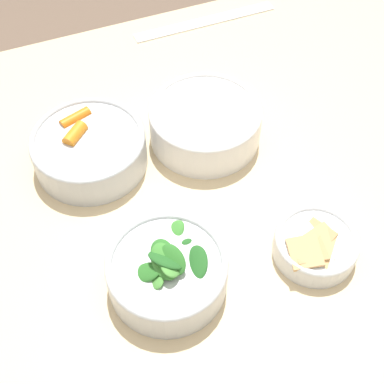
# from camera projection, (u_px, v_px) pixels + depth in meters

# --- Properties ---
(ground_plane) EXTENTS (10.00, 10.00, 0.00)m
(ground_plane) POSITION_uv_depth(u_px,v_px,m) (230.00, 373.00, 1.43)
(ground_plane) COLOR brown
(dining_table) EXTENTS (1.03, 1.07, 0.76)m
(dining_table) POSITION_uv_depth(u_px,v_px,m) (251.00, 247.00, 0.91)
(dining_table) COLOR beige
(dining_table) RESTS_ON ground_plane
(bowl_carrots) EXTENTS (0.18, 0.18, 0.07)m
(bowl_carrots) POSITION_uv_depth(u_px,v_px,m) (89.00, 149.00, 0.86)
(bowl_carrots) COLOR silver
(bowl_carrots) RESTS_ON dining_table
(bowl_greens) EXTENTS (0.17, 0.17, 0.09)m
(bowl_greens) POSITION_uv_depth(u_px,v_px,m) (168.00, 271.00, 0.72)
(bowl_greens) COLOR silver
(bowl_greens) RESTS_ON dining_table
(bowl_beans_hotdog) EXTENTS (0.19, 0.19, 0.07)m
(bowl_beans_hotdog) POSITION_uv_depth(u_px,v_px,m) (205.00, 124.00, 0.89)
(bowl_beans_hotdog) COLOR white
(bowl_beans_hotdog) RESTS_ON dining_table
(bowl_cookies) EXTENTS (0.12, 0.12, 0.05)m
(bowl_cookies) POSITION_uv_depth(u_px,v_px,m) (316.00, 245.00, 0.76)
(bowl_cookies) COLOR silver
(bowl_cookies) RESTS_ON dining_table
(ruler) EXTENTS (0.31, 0.03, 0.00)m
(ruler) POSITION_uv_depth(u_px,v_px,m) (205.00, 22.00, 1.11)
(ruler) COLOR silver
(ruler) RESTS_ON dining_table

